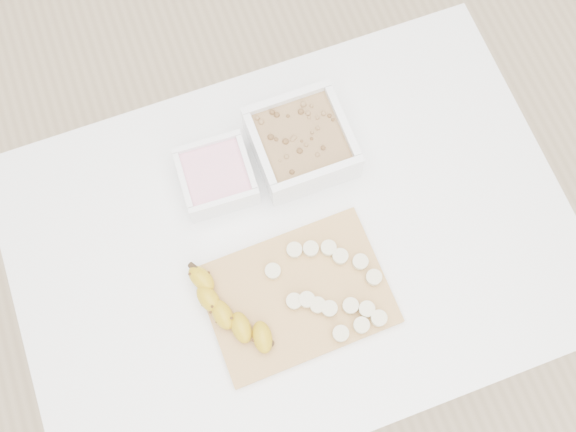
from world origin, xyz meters
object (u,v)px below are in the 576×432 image
object	(u,v)px
table	(293,254)
banana	(231,312)
cutting_board	(297,295)
bowl_yogurt	(217,176)
bowl_granola	(301,143)

from	to	relation	value
table	banana	bearing A→B (deg)	-149.04
cutting_board	banana	xyz separation A→B (m)	(-0.12, 0.01, 0.02)
cutting_board	banana	size ratio (longest dim) A/B	1.62
table	bowl_yogurt	distance (m)	0.22
cutting_board	bowl_granola	bearing A→B (deg)	67.99
table	banana	xyz separation A→B (m)	(-0.15, -0.09, 0.13)
bowl_yogurt	cutting_board	bearing A→B (deg)	-75.93
banana	table	bearing A→B (deg)	15.83
bowl_yogurt	banana	distance (m)	0.25
bowl_yogurt	banana	bearing A→B (deg)	-102.72
bowl_yogurt	cutting_board	distance (m)	0.26
bowl_yogurt	cutting_board	size ratio (longest dim) A/B	0.43
bowl_granola	banana	bearing A→B (deg)	-131.78
banana	cutting_board	bearing A→B (deg)	-18.97
table	cutting_board	distance (m)	0.14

